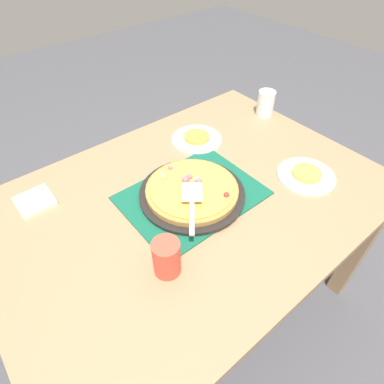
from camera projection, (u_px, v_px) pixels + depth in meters
ground_plane at (192, 298)px, 1.68m from camera, size 8.00×8.00×0.00m
dining_table at (192, 216)px, 1.24m from camera, size 1.40×1.00×0.75m
placemat at (192, 195)px, 1.16m from camera, size 0.48×0.36×0.01m
pizza_pan at (192, 193)px, 1.15m from camera, size 0.38×0.38×0.01m
pizza at (192, 189)px, 1.14m from camera, size 0.33×0.33×0.05m
plate_near_left at (197, 139)px, 1.41m from camera, size 0.22×0.22×0.01m
plate_far_right at (306, 176)px, 1.23m from camera, size 0.22×0.22×0.01m
served_slice_left at (197, 137)px, 1.40m from camera, size 0.11×0.11×0.02m
served_slice_right at (307, 173)px, 1.22m from camera, size 0.11×0.11×0.02m
cup_near at (266, 103)px, 1.53m from camera, size 0.08×0.08×0.12m
cup_far at (167, 258)px, 0.90m from camera, size 0.08×0.08×0.12m
pizza_server at (192, 202)px, 1.04m from camera, size 0.18×0.21×0.01m
napkin_stack at (35, 201)px, 1.13m from camera, size 0.12×0.12×0.02m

